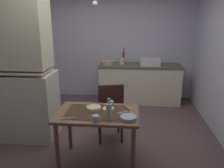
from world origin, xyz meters
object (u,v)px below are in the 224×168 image
object	(u,v)px
hand_pump	(123,57)
dining_table	(98,120)
serving_bowl_wide	(128,118)
sink_basin	(150,62)
hutch_cabinet	(20,77)
mug_dark	(110,104)
glass_bottle	(109,111)
mixing_bowl_counter	(108,63)
chair_far_side	(110,112)

from	to	relation	value
hand_pump	dining_table	world-z (taller)	hand_pump
serving_bowl_wide	sink_basin	bearing A→B (deg)	80.45
hutch_cabinet	sink_basin	bearing A→B (deg)	39.96
mug_dark	serving_bowl_wide	bearing A→B (deg)	-57.64
mug_dark	glass_bottle	distance (m)	0.43
glass_bottle	mixing_bowl_counter	bearing A→B (deg)	96.30
sink_basin	glass_bottle	size ratio (longest dim) A/B	1.61
hutch_cabinet	chair_far_side	size ratio (longest dim) A/B	2.24
hutch_cabinet	chair_far_side	world-z (taller)	hutch_cabinet
mug_dark	chair_far_side	bearing A→B (deg)	95.63
hutch_cabinet	mug_dark	xyz separation A→B (m)	(1.47, -0.38, -0.24)
sink_basin	mixing_bowl_counter	world-z (taller)	sink_basin
sink_basin	glass_bottle	distance (m)	2.71
sink_basin	mug_dark	bearing A→B (deg)	-107.57
hand_pump	mixing_bowl_counter	bearing A→B (deg)	-164.71
serving_bowl_wide	mug_dark	xyz separation A→B (m)	(-0.26, 0.41, 0.02)
sink_basin	glass_bottle	world-z (taller)	sink_basin
dining_table	chair_far_side	size ratio (longest dim) A/B	1.10
sink_basin	mixing_bowl_counter	size ratio (longest dim) A/B	1.71
mixing_bowl_counter	mug_dark	distance (m)	2.16
mixing_bowl_counter	chair_far_side	bearing A→B (deg)	-82.82
dining_table	glass_bottle	size ratio (longest dim) A/B	3.91
serving_bowl_wide	glass_bottle	size ratio (longest dim) A/B	0.73
mixing_bowl_counter	glass_bottle	world-z (taller)	glass_bottle
sink_basin	glass_bottle	xyz separation A→B (m)	(-0.67, -2.62, -0.11)
hand_pump	serving_bowl_wide	size ratio (longest dim) A/B	1.96
hutch_cabinet	serving_bowl_wide	world-z (taller)	hutch_cabinet
mixing_bowl_counter	serving_bowl_wide	xyz separation A→B (m)	(0.52, -2.55, -0.16)
sink_basin	hand_pump	size ratio (longest dim) A/B	1.13
mixing_bowl_counter	hutch_cabinet	bearing A→B (deg)	-124.42
glass_bottle	hutch_cabinet	bearing A→B (deg)	151.47
mixing_bowl_counter	chair_far_side	xyz separation A→B (m)	(0.23, -1.80, -0.42)
sink_basin	mixing_bowl_counter	xyz separation A→B (m)	(-0.95, -0.05, -0.04)
chair_far_side	serving_bowl_wide	distance (m)	0.84
mixing_bowl_counter	glass_bottle	xyz separation A→B (m)	(0.28, -2.57, -0.07)
mixing_bowl_counter	chair_far_side	distance (m)	1.86
dining_table	mug_dark	bearing A→B (deg)	57.17
mug_dark	glass_bottle	bearing A→B (deg)	-86.87
serving_bowl_wide	dining_table	bearing A→B (deg)	156.15
hutch_cabinet	sink_basin	size ratio (longest dim) A/B	4.96
dining_table	hand_pump	bearing A→B (deg)	84.56
sink_basin	serving_bowl_wide	xyz separation A→B (m)	(-0.44, -2.60, -0.20)
mixing_bowl_counter	dining_table	bearing A→B (deg)	-87.25
dining_table	glass_bottle	world-z (taller)	glass_bottle
dining_table	sink_basin	bearing A→B (deg)	70.84
hutch_cabinet	mug_dark	distance (m)	1.53
hand_pump	chair_far_side	xyz separation A→B (m)	(-0.12, -1.89, -0.55)
mug_dark	glass_bottle	world-z (taller)	glass_bottle
sink_basin	mixing_bowl_counter	distance (m)	0.96
chair_far_side	mug_dark	distance (m)	0.44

